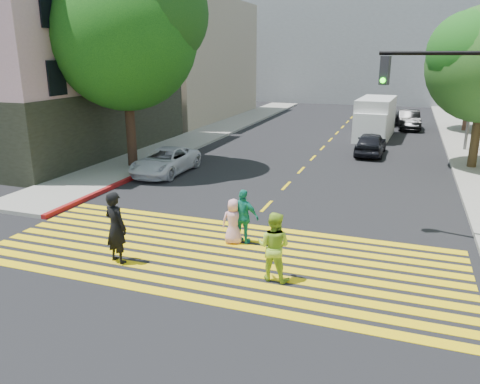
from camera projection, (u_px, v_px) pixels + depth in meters
The scene contains 21 objects.
ground at pixel (202, 274), 12.21m from camera, with size 120.00×120.00×0.00m, color black.
sidewalk_left at pixel (218, 130), 34.79m from camera, with size 3.00×40.00×0.15m, color gray.
curb_red at pixel (111, 187), 19.82m from camera, with size 0.20×8.00×0.16m, color maroon.
crosswalk at pixel (220, 255), 13.36m from camera, with size 13.40×5.30×0.01m.
lane_line at pixel (334, 136), 32.53m from camera, with size 0.12×34.40×0.01m.
building_left_pink at pixel (31, 71), 26.88m from camera, with size 12.10×14.10×11.00m.
building_left_tan at pixel (164, 60), 41.21m from camera, with size 12.00×16.00×10.00m, color tan.
backdrop_block at pixel (371, 49), 53.85m from camera, with size 30.00×8.00×12.00m, color gray.
tree_left at pixel (126, 28), 21.67m from camera, with size 7.97×7.58×9.85m.
tree_right_far at pixel (477, 51), 32.54m from camera, with size 6.52×5.97×8.41m.
pedestrian_man at pixel (116, 228), 12.65m from camera, with size 0.73×0.48×2.01m, color black.
pedestrian_woman at pixel (274, 246), 11.69m from camera, with size 0.87×0.68×1.80m, color #A1CC33.
pedestrian_child at pixel (233, 221), 14.02m from camera, with size 0.68×0.44×1.39m, color #E5A1B4.
pedestrian_extra at pixel (244, 217), 14.00m from camera, with size 0.98×0.41×1.68m, color #188D74.
white_sedan at pixel (165, 161), 22.28m from camera, with size 1.99×4.32×1.20m, color silver.
dark_car_near at pixel (371, 144), 26.35m from camera, with size 1.54×3.82×1.30m, color black.
silver_car at pixel (387, 115), 38.31m from camera, with size 1.88×4.62×1.34m, color #B3B3B4.
dark_car_parked at pixel (409, 120), 35.45m from camera, with size 1.51×4.32×1.42m, color black.
white_van at pixel (375, 119), 31.47m from camera, with size 2.45×5.77×2.67m.
traffic_signal at pixel (478, 118), 12.80m from camera, with size 3.98×1.10×5.94m.
street_lamp at pixel (474, 55), 25.92m from camera, with size 2.14×0.57×9.48m.
Camera 1 is at (4.67, -10.11, 5.53)m, focal length 35.00 mm.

